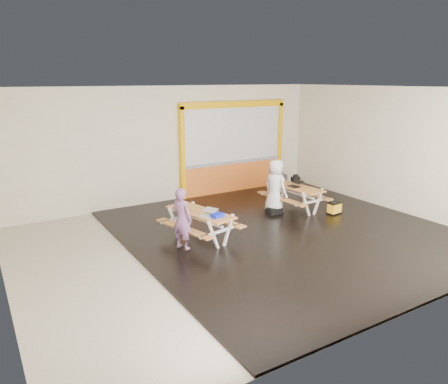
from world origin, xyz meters
TOP-DOWN VIEW (x-y plane):
  - room at (0.00, 0.00)m, footprint 10.02×8.02m
  - deck at (1.25, 0.00)m, footprint 7.50×7.98m
  - kiosk at (2.20, 3.93)m, footprint 3.88×0.16m
  - picnic_table_left at (-0.84, 0.57)m, footprint 1.61×2.04m
  - picnic_table_right at (2.59, 1.28)m, footprint 1.37×1.91m
  - person_left at (-1.47, 0.23)m, footprint 0.50×0.59m
  - person_right at (1.99, 1.40)m, footprint 0.61×0.82m
  - laptop_left at (-0.85, 0.18)m, footprint 0.45×0.43m
  - laptop_right at (2.56, 1.22)m, footprint 0.38×0.34m
  - blue_pouch at (-0.71, 0.00)m, footprint 0.31×0.25m
  - toolbox at (2.66, 2.02)m, footprint 0.40×0.24m
  - backpack at (3.12, 1.87)m, footprint 0.26×0.18m
  - dark_case at (1.85, 1.23)m, footprint 0.41×0.32m
  - fluke_bag at (3.26, 0.34)m, footprint 0.41×0.29m

SIDE VIEW (x-z plane):
  - deck at x=1.25m, z-range 0.00..0.05m
  - dark_case at x=1.85m, z-range 0.05..0.20m
  - fluke_bag at x=3.26m, z-range 0.04..0.37m
  - picnic_table_left at x=-0.84m, z-range 0.20..0.92m
  - picnic_table_right at x=2.59m, z-range 0.20..0.93m
  - backpack at x=3.12m, z-range 0.46..0.88m
  - person_left at x=-1.47m, z-range 0.08..1.44m
  - blue_pouch at x=-0.71m, z-range 0.73..0.81m
  - person_right at x=1.99m, z-range 0.01..1.53m
  - laptop_left at x=-0.85m, z-range 0.70..0.85m
  - laptop_right at x=2.56m, z-range 0.71..0.86m
  - toolbox at x=2.66m, z-range 0.71..0.93m
  - kiosk at x=2.20m, z-range -0.06..2.94m
  - room at x=0.00m, z-range -0.01..3.51m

